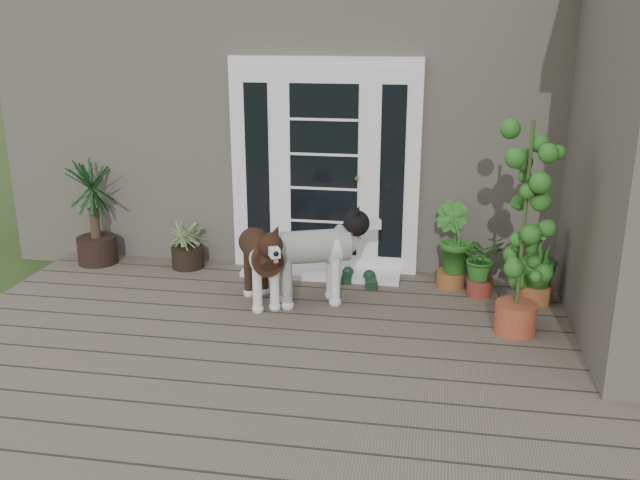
# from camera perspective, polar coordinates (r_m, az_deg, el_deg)

# --- Properties ---
(deck) EXTENTS (6.20, 4.60, 0.12)m
(deck) POSITION_cam_1_polar(r_m,az_deg,el_deg) (5.28, -1.43, -11.08)
(deck) COLOR #6B5B4C
(deck) RESTS_ON ground
(house_main) EXTENTS (7.40, 4.00, 3.10)m
(house_main) POSITION_cam_1_polar(r_m,az_deg,el_deg) (8.91, 3.86, 10.77)
(house_main) COLOR #665E54
(house_main) RESTS_ON ground
(door_unit) EXTENTS (1.90, 0.14, 2.15)m
(door_unit) POSITION_cam_1_polar(r_m,az_deg,el_deg) (6.98, 0.37, 5.99)
(door_unit) COLOR white
(door_unit) RESTS_ON deck
(door_step) EXTENTS (1.60, 0.40, 0.05)m
(door_step) POSITION_cam_1_polar(r_m,az_deg,el_deg) (7.08, 0.09, -2.69)
(door_step) COLOR white
(door_step) RESTS_ON deck
(brindle_dog) EXTENTS (0.73, 0.95, 0.73)m
(brindle_dog) POSITION_cam_1_polar(r_m,az_deg,el_deg) (6.29, -4.89, -2.11)
(brindle_dog) COLOR #3B2115
(brindle_dog) RESTS_ON deck
(white_dog) EXTENTS (1.04, 0.73, 0.79)m
(white_dog) POSITION_cam_1_polar(r_m,az_deg,el_deg) (6.25, -0.79, -1.84)
(white_dog) COLOR beige
(white_dog) RESTS_ON deck
(spider_plant) EXTENTS (0.62, 0.62, 0.60)m
(spider_plant) POSITION_cam_1_polar(r_m,az_deg,el_deg) (7.35, -10.87, 0.00)
(spider_plant) COLOR #93A364
(spider_plant) RESTS_ON deck
(yucca) EXTENTS (0.99, 0.99, 1.13)m
(yucca) POSITION_cam_1_polar(r_m,az_deg,el_deg) (7.66, -18.07, 2.24)
(yucca) COLOR black
(yucca) RESTS_ON deck
(herb_a) EXTENTS (0.55, 0.55, 0.51)m
(herb_a) POSITION_cam_1_polar(r_m,az_deg,el_deg) (6.66, 13.04, -2.36)
(herb_a) COLOR #175117
(herb_a) RESTS_ON deck
(herb_b) EXTENTS (0.58, 0.58, 0.62)m
(herb_b) POSITION_cam_1_polar(r_m,az_deg,el_deg) (6.80, 10.75, -1.35)
(herb_b) COLOR #21651D
(herb_b) RESTS_ON deck
(herb_c) EXTENTS (0.39, 0.39, 0.60)m
(herb_c) POSITION_cam_1_polar(r_m,az_deg,el_deg) (6.64, 17.43, -2.38)
(herb_c) COLOR #1F5819
(herb_c) RESTS_ON deck
(sapling) EXTENTS (0.64, 0.64, 1.82)m
(sapling) POSITION_cam_1_polar(r_m,az_deg,el_deg) (5.74, 16.36, 1.02)
(sapling) COLOR #275919
(sapling) RESTS_ON deck
(clog_left) EXTENTS (0.22, 0.35, 0.10)m
(clog_left) POSITION_cam_1_polar(r_m,az_deg,el_deg) (6.82, 4.16, -3.32)
(clog_left) COLOR black
(clog_left) RESTS_ON deck
(clog_right) EXTENTS (0.15, 0.30, 0.09)m
(clog_right) POSITION_cam_1_polar(r_m,az_deg,el_deg) (6.94, 2.26, -2.96)
(clog_right) COLOR black
(clog_right) RESTS_ON deck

